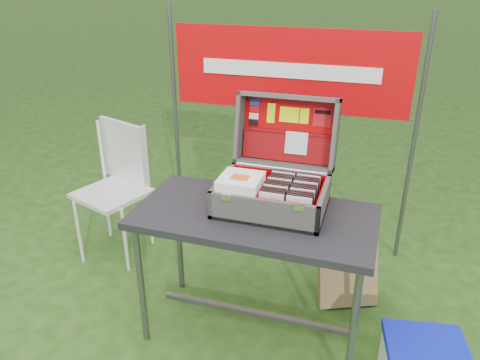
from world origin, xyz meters
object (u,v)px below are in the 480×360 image
(chair, at_px, (112,195))
(cardboard_box, at_px, (348,276))
(suitcase, at_px, (275,159))
(table, at_px, (254,275))

(chair, bearing_deg, cardboard_box, 17.96)
(suitcase, bearing_deg, table, -118.10)
(suitcase, distance_m, chair, 1.41)
(cardboard_box, bearing_deg, suitcase, -169.20)
(table, bearing_deg, suitcase, 62.77)
(suitcase, xyz_separation_m, chair, (-1.24, 0.35, -0.56))
(suitcase, bearing_deg, cardboard_box, 34.59)
(cardboard_box, bearing_deg, table, -163.13)
(table, distance_m, chair, 1.27)
(chair, relative_size, cardboard_box, 2.47)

